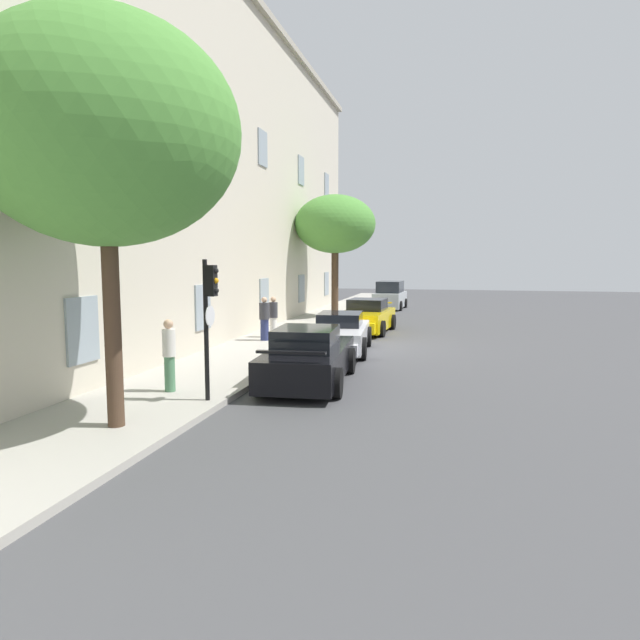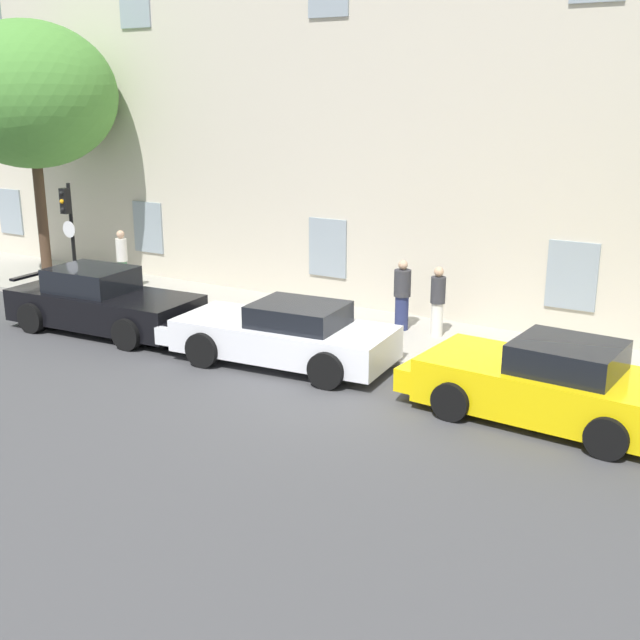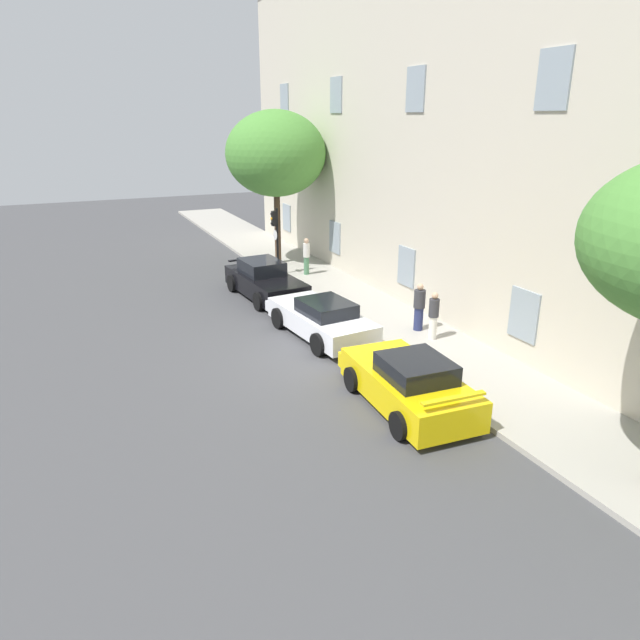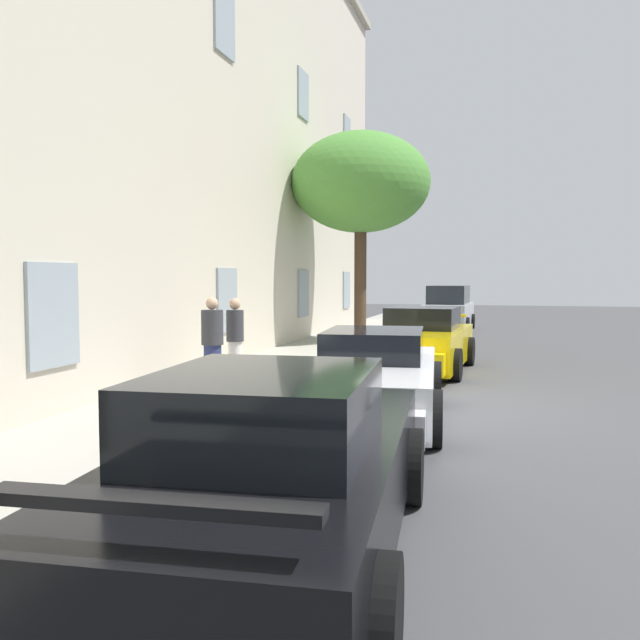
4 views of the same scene
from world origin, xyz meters
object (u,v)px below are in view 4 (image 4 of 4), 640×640
Objects in this scene: sportscar_red_lead at (282,469)px; pedestrian_strolling at (212,343)px; pedestrian_admiring at (235,339)px; tree_midblock at (361,183)px; sportscar_yellow_flank at (371,382)px; hatchback_parked at (448,310)px; sportscar_white_middle at (419,344)px.

sportscar_red_lead is 3.14× the size of pedestrian_strolling.
sportscar_red_lead is 7.64m from pedestrian_admiring.
pedestrian_strolling is (-9.37, 0.74, -4.04)m from tree_midblock.
sportscar_red_lead is 16.18m from tree_midblock.
sportscar_red_lead is at bearing -177.70° from sportscar_yellow_flank.
hatchback_parked is at bearing -10.73° from pedestrian_admiring.
sportscar_white_middle is 4.50m from pedestrian_admiring.
tree_midblock is at bearing 9.51° from sportscar_red_lead.
hatchback_parked is 2.40× the size of pedestrian_strolling.
sportscar_yellow_flank is 3.19× the size of pedestrian_admiring.
hatchback_parked reaches higher than sportscar_red_lead.
sportscar_white_middle is 5.23m from pedestrian_strolling.
sportscar_red_lead is 0.80× the size of tree_midblock.
sportscar_yellow_flank is 5.47m from sportscar_white_middle.
sportscar_yellow_flank is 1.08× the size of sportscar_white_middle.
hatchback_parked is 8.28m from tree_midblock.
pedestrian_strolling is (1.35, 3.12, 0.36)m from sportscar_yellow_flank.
sportscar_white_middle is at bearing -37.70° from pedestrian_strolling.
sportscar_yellow_flank is at bearing -179.42° from hatchback_parked.
pedestrian_strolling is at bearing 176.41° from pedestrian_admiring.
hatchback_parked is (12.03, 0.24, 0.18)m from sportscar_white_middle.
sportscar_yellow_flank is 0.79× the size of tree_midblock.
pedestrian_admiring reaches higher than sportscar_white_middle.
pedestrian_admiring is (-15.25, 2.89, 0.15)m from hatchback_parked.
tree_midblock is 4.02× the size of pedestrian_admiring.
sportscar_red_lead is 6.86m from pedestrian_strolling.
tree_midblock reaches higher than pedestrian_strolling.
sportscar_red_lead is 3.22× the size of pedestrian_admiring.
pedestrian_admiring reaches higher than sportscar_red_lead.
sportscar_red_lead reaches higher than sportscar_white_middle.
sportscar_white_middle is 7.26m from tree_midblock.
hatchback_parked is at bearing -10.33° from pedestrian_strolling.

